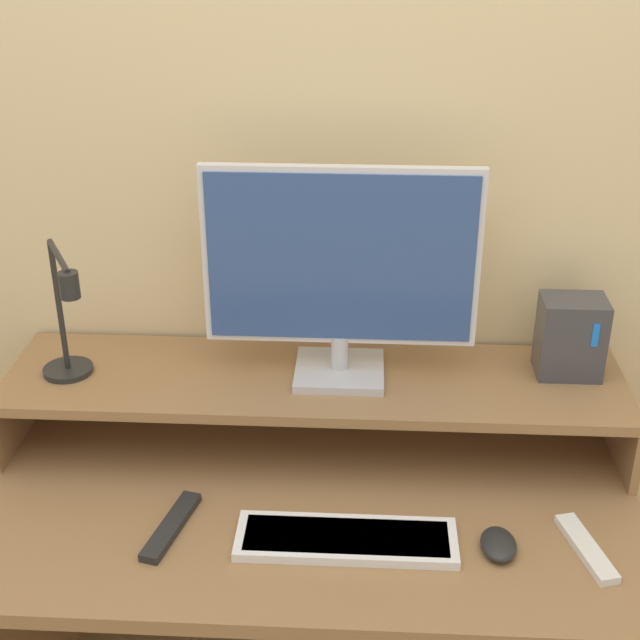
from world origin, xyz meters
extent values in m
cube|color=beige|center=(0.00, 0.74, 1.25)|extent=(6.00, 0.05, 2.50)
cube|color=olive|center=(0.00, 0.35, 0.69)|extent=(1.29, 0.71, 0.03)
cube|color=olive|center=(-0.63, 0.35, 0.34)|extent=(0.03, 0.71, 0.68)
cube|color=olive|center=(-0.64, 0.55, 0.78)|extent=(0.02, 0.33, 0.14)
cube|color=olive|center=(0.64, 0.55, 0.78)|extent=(0.02, 0.33, 0.14)
cube|color=olive|center=(0.00, 0.55, 0.85)|extent=(1.29, 0.33, 0.02)
cube|color=#BCBCC1|center=(0.05, 0.55, 0.87)|extent=(0.18, 0.17, 0.02)
cylinder|color=#BCBCC1|center=(0.05, 0.55, 0.92)|extent=(0.04, 0.04, 0.07)
cube|color=silver|center=(0.05, 0.56, 1.13)|extent=(0.55, 0.02, 0.37)
cube|color=#2D4C8C|center=(0.05, 0.55, 1.13)|extent=(0.52, 0.01, 0.35)
cylinder|color=black|center=(-0.52, 0.53, 0.87)|extent=(0.10, 0.10, 0.01)
cylinder|color=black|center=(-0.52, 0.53, 1.02)|extent=(0.01, 0.01, 0.28)
cylinder|color=black|center=(-0.48, 0.46, 1.16)|extent=(0.09, 0.16, 0.01)
cylinder|color=black|center=(-0.43, 0.38, 1.13)|extent=(0.04, 0.04, 0.05)
cube|color=#3D3D42|center=(0.53, 0.59, 0.95)|extent=(0.13, 0.10, 0.17)
cube|color=#1972F2|center=(0.56, 0.54, 0.98)|extent=(0.01, 0.00, 0.05)
cube|color=white|center=(0.08, 0.21, 0.72)|extent=(0.40, 0.13, 0.02)
cube|color=silver|center=(0.08, 0.21, 0.72)|extent=(0.37, 0.10, 0.01)
ellipsoid|color=black|center=(0.35, 0.21, 0.72)|extent=(0.07, 0.10, 0.03)
cube|color=black|center=(-0.25, 0.23, 0.72)|extent=(0.08, 0.20, 0.02)
cube|color=white|center=(0.51, 0.21, 0.72)|extent=(0.08, 0.18, 0.02)
camera|label=1|loc=(0.10, -1.07, 1.79)|focal=50.00mm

